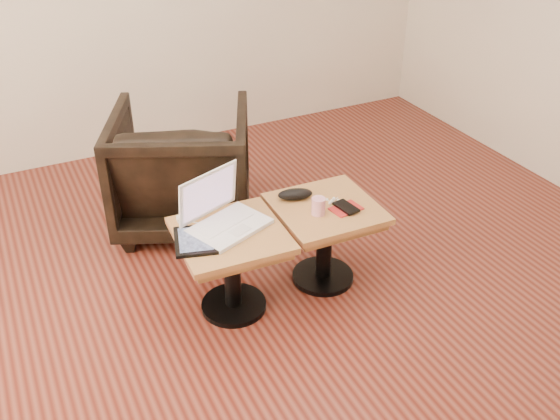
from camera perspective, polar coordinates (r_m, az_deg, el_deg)
name	(u,v)px	position (r m, az deg, el deg)	size (l,w,h in m)	color
room_shell	(284,49)	(2.24, 0.33, 14.54)	(4.52, 4.52, 2.71)	#4F1911
side_table_left	(231,252)	(2.90, -4.49, -3.85)	(0.51, 0.51, 0.44)	black
side_table_right	(325,225)	(3.09, 4.14, -1.37)	(0.50, 0.50, 0.44)	black
laptop	(223,216)	(2.86, -5.28, -0.52)	(0.42, 0.38, 0.25)	white
tablet	(195,240)	(2.78, -7.74, -2.76)	(0.24, 0.27, 0.02)	black
charging_adapter	(181,219)	(2.94, -9.05, -0.79)	(0.04, 0.04, 0.02)	white
glasses_case	(295,194)	(3.06, 1.40, 1.46)	(0.17, 0.08, 0.05)	black
striped_cup	(318,206)	(2.94, 3.53, 0.35)	(0.07, 0.07, 0.08)	#DD436F
earbuds_tangle	(333,201)	(3.06, 4.84, 0.84)	(0.07, 0.06, 0.01)	white
phone_on_sleeve	(346,208)	(3.01, 6.06, 0.20)	(0.16, 0.14, 0.02)	maroon
armchair	(182,168)	(3.60, -8.91, 3.80)	(0.75, 0.77, 0.70)	black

